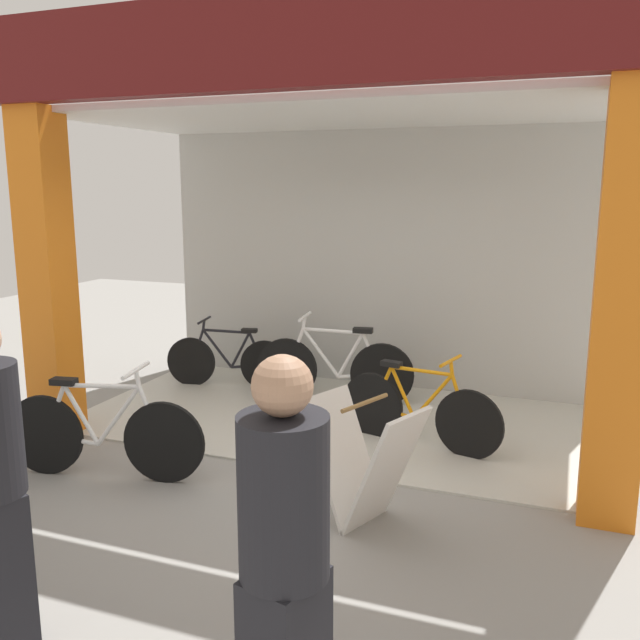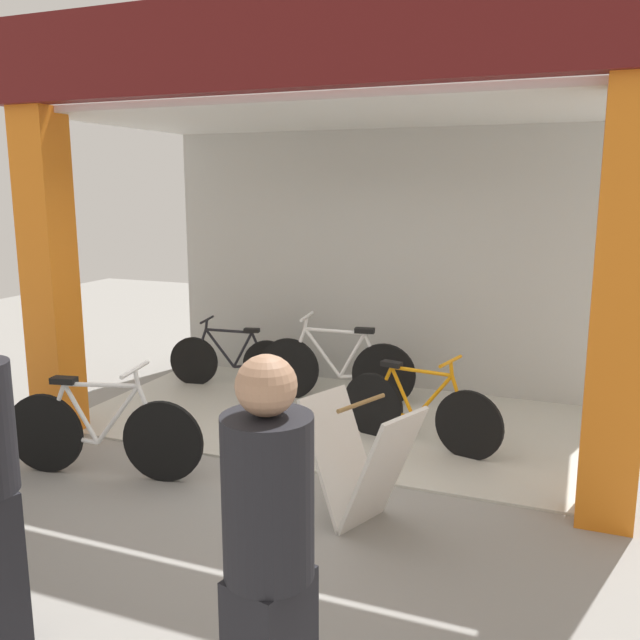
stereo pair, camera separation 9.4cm
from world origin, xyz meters
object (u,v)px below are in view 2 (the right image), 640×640
at_px(bicycle_inside_1, 418,411).
at_px(pedestrian_1, 269,572).
at_px(bicycle_inside_2, 231,360).
at_px(sandwich_board_sign, 361,463).
at_px(bicycle_parked_0, 102,433).
at_px(bicycle_inside_0, 336,368).

bearing_deg(bicycle_inside_1, pedestrian_1, -85.54).
distance_m(bicycle_inside_1, bicycle_inside_2, 2.69).
xyz_separation_m(bicycle_inside_2, sandwich_board_sign, (2.44, -2.56, 0.12)).
relative_size(bicycle_parked_0, pedestrian_1, 0.96).
relative_size(bicycle_parked_0, sandwich_board_sign, 1.85).
distance_m(bicycle_parked_0, pedestrian_1, 3.32).
bearing_deg(bicycle_inside_0, bicycle_parked_0, -113.62).
height_order(bicycle_inside_1, sandwich_board_sign, sandwich_board_sign).
bearing_deg(bicycle_inside_2, bicycle_parked_0, -84.46).
xyz_separation_m(bicycle_inside_1, bicycle_parked_0, (-2.23, -1.54, 0.03)).
xyz_separation_m(bicycle_inside_0, bicycle_inside_2, (-1.34, 0.08, -0.06)).
bearing_deg(bicycle_inside_1, bicycle_inside_0, 140.14).
bearing_deg(bicycle_parked_0, bicycle_inside_1, 34.67).
height_order(bicycle_inside_1, bicycle_parked_0, bicycle_parked_0).
xyz_separation_m(bicycle_inside_2, bicycle_parked_0, (0.25, -2.58, 0.05)).
bearing_deg(pedestrian_1, bicycle_parked_0, 140.16).
bearing_deg(bicycle_parked_0, bicycle_inside_2, 95.54).
bearing_deg(sandwich_board_sign, pedestrian_1, -81.20).
xyz_separation_m(bicycle_inside_0, bicycle_inside_1, (1.14, -0.95, -0.04)).
bearing_deg(bicycle_inside_0, sandwich_board_sign, -66.14).
relative_size(bicycle_inside_0, pedestrian_1, 0.99).
bearing_deg(sandwich_board_sign, bicycle_inside_1, 88.38).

